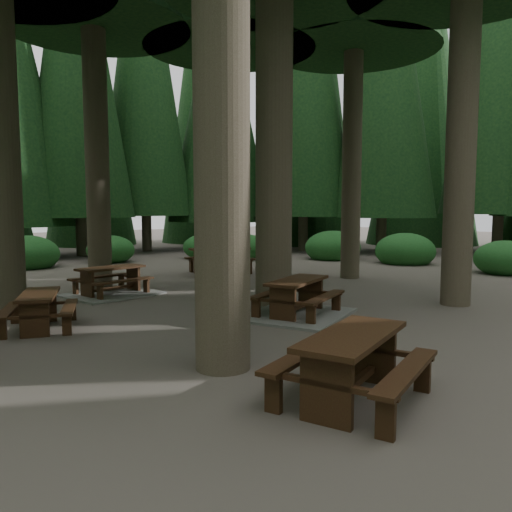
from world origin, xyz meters
TOP-DOWN VIEW (x-y plane):
  - ground at (0.00, 0.00)m, footprint 80.00×80.00m
  - picnic_table_a at (0.30, -1.16)m, footprint 2.81×2.60m
  - picnic_table_b at (-4.19, 0.92)m, footprint 1.73×1.90m
  - picnic_table_c at (-1.75, 3.61)m, footprint 2.45×2.16m
  - picnic_table_d at (2.89, 5.53)m, footprint 2.26×1.95m
  - picnic_table_e at (-2.32, -4.91)m, footprint 2.25×2.04m
  - shrub_ring at (0.70, 0.75)m, footprint 23.86×24.64m

SIDE VIEW (x-z plane):
  - ground at x=0.00m, z-range 0.00..0.00m
  - picnic_table_c at x=-1.75m, z-range -0.12..0.61m
  - picnic_table_a at x=0.30m, z-range -0.12..0.64m
  - shrub_ring at x=0.70m, z-range -0.35..1.15m
  - picnic_table_b at x=-4.19m, z-range 0.11..0.78m
  - picnic_table_e at x=-2.32m, z-range 0.13..0.93m
  - picnic_table_d at x=2.89m, z-range 0.14..1.01m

